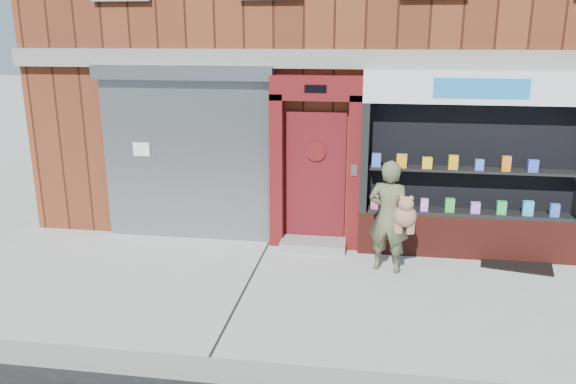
# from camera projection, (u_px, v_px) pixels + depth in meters

# --- Properties ---
(ground) EXTENTS (80.00, 80.00, 0.00)m
(ground) POSITION_uv_depth(u_px,v_px,m) (353.00, 296.00, 7.85)
(ground) COLOR #9E9E99
(ground) RESTS_ON ground
(curb) EXTENTS (60.00, 0.30, 0.12)m
(curb) POSITION_uv_depth(u_px,v_px,m) (345.00, 383.00, 5.79)
(curb) COLOR gray
(curb) RESTS_ON ground
(building) EXTENTS (12.00, 8.16, 8.00)m
(building) POSITION_uv_depth(u_px,v_px,m) (370.00, 12.00, 12.47)
(building) COLOR #5F2615
(building) RESTS_ON ground
(shutter_bay) EXTENTS (3.10, 0.30, 3.04)m
(shutter_bay) POSITION_uv_depth(u_px,v_px,m) (186.00, 143.00, 9.66)
(shutter_bay) COLOR gray
(shutter_bay) RESTS_ON ground
(red_door_bay) EXTENTS (1.52, 0.58, 2.90)m
(red_door_bay) POSITION_uv_depth(u_px,v_px,m) (315.00, 163.00, 9.34)
(red_door_bay) COLOR #510E0F
(red_door_bay) RESTS_ON ground
(pharmacy_bay) EXTENTS (3.50, 0.41, 3.00)m
(pharmacy_bay) POSITION_uv_depth(u_px,v_px,m) (471.00, 174.00, 8.95)
(pharmacy_bay) COLOR #5A1B15
(pharmacy_bay) RESTS_ON ground
(woman) EXTENTS (0.77, 0.58, 1.74)m
(woman) POSITION_uv_depth(u_px,v_px,m) (390.00, 216.00, 8.47)
(woman) COLOR #585C3C
(woman) RESTS_ON ground
(doormat) EXTENTS (1.19, 0.94, 0.03)m
(doormat) POSITION_uv_depth(u_px,v_px,m) (516.00, 263.00, 8.96)
(doormat) COLOR black
(doormat) RESTS_ON ground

